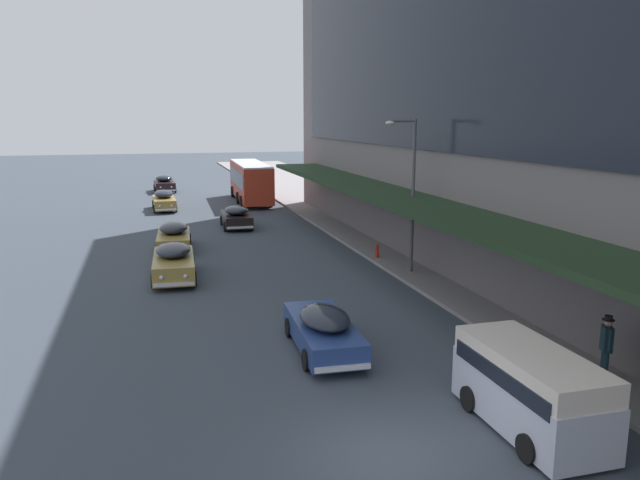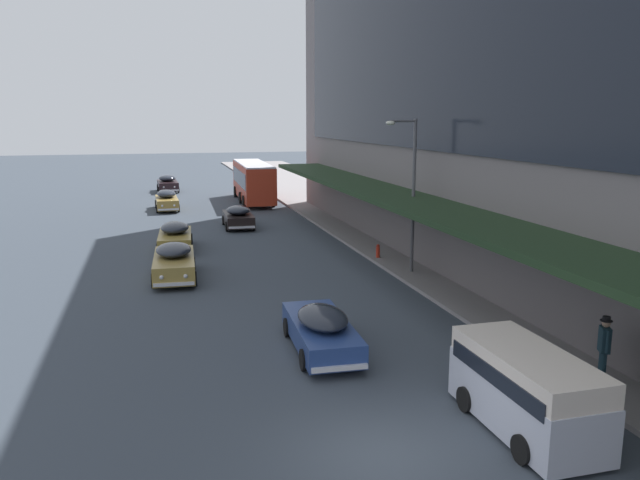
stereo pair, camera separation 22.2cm
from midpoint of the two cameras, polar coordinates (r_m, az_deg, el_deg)
ground at (r=14.45m, az=5.92°, el=-19.12°), size 240.00×240.00×0.00m
transit_bus_kerbside_front at (r=54.58m, az=-6.49°, el=5.50°), size 2.92×11.05×3.40m
sedan_second_near at (r=35.59m, az=-13.41°, el=0.30°), size 2.08×4.81×1.51m
sedan_far_back at (r=41.96m, az=-7.81°, el=2.11°), size 1.99×4.39×1.49m
sedan_oncoming_rear at (r=19.82m, az=-0.01°, el=-8.14°), size 2.00×5.01×1.42m
sedan_trailing_mid at (r=51.12m, az=-14.19°, el=3.54°), size 1.85×4.78×1.59m
sedan_lead_mid at (r=29.27m, az=-13.45°, el=-1.95°), size 2.09×5.09×1.57m
sedan_second_mid at (r=63.72m, az=-14.14°, el=5.01°), size 2.11×4.42×1.64m
vw_van at (r=15.80m, az=18.05°, el=-12.42°), size 1.93×4.56×1.96m
pedestrian_at_kerb at (r=18.86m, az=24.39°, el=-8.71°), size 0.38×0.58×1.86m
street_lamp at (r=28.90m, az=8.00°, el=5.04°), size 1.50×0.28×7.04m
fire_hydrant at (r=32.28m, az=5.05°, el=-0.99°), size 0.20×0.40×0.70m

